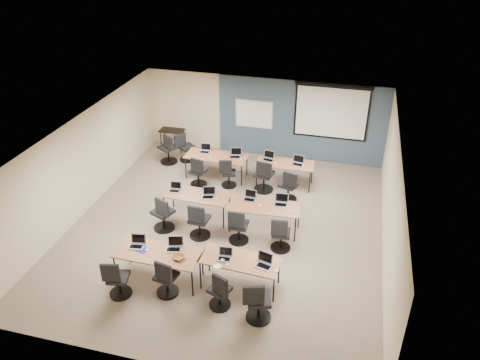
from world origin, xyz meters
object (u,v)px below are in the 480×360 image
(task_chair_8, at_px, (198,174))
(training_table_back_right, at_px, (285,165))
(training_table_front_left, at_px, (158,254))
(laptop_0, at_px, (137,243))
(training_table_front_right, at_px, (240,262))
(laptop_8, at_px, (205,150))
(laptop_3, at_px, (264,262))
(spare_chair_a, at_px, (185,149))
(task_chair_0, at_px, (117,281))
(laptop_11, at_px, (298,162))
(task_chair_10, at_px, (264,178))
(laptop_4, at_px, (175,189))
(laptop_6, at_px, (250,197))
(task_chair_2, at_px, (220,293))
(spare_chair_b, at_px, (168,151))
(task_chair_4, at_px, (163,216))
(laptop_7, at_px, (281,202))
(task_chair_1, at_px, (166,280))
(whiteboard, at_px, (254,114))
(laptop_10, at_px, (269,158))
(task_chair_3, at_px, (257,304))
(task_chair_7, at_px, (280,237))
(laptop_2, at_px, (225,256))
(training_table_mid_right, at_px, (265,208))
(task_chair_6, at_px, (238,229))
(task_chair_5, at_px, (199,224))
(task_chair_11, at_px, (289,188))
(laptop_1, at_px, (174,246))
(task_chair_9, at_px, (228,175))
(training_table_mid_left, at_px, (197,196))
(laptop_5, at_px, (208,194))
(training_table_back_left, at_px, (216,157))

(task_chair_8, bearing_deg, training_table_back_right, 29.59)
(training_table_front_left, relative_size, laptop_0, 5.86)
(training_table_front_right, bearing_deg, laptop_8, 120.17)
(laptop_3, distance_m, spare_chair_a, 6.68)
(task_chair_0, distance_m, laptop_11, 6.46)
(training_table_front_left, bearing_deg, task_chair_10, 71.97)
(laptop_4, bearing_deg, laptop_6, -3.45)
(training_table_front_right, distance_m, task_chair_2, 0.84)
(laptop_8, xyz_separation_m, spare_chair_b, (-1.38, 0.30, -0.36))
(task_chair_4, relative_size, laptop_7, 2.96)
(task_chair_1, bearing_deg, task_chair_10, 88.45)
(task_chair_0, bearing_deg, spare_chair_b, 90.16)
(laptop_0, xyz_separation_m, laptop_4, (-0.06, 2.47, -0.00))
(whiteboard, relative_size, laptop_10, 3.74)
(spare_chair_a, bearing_deg, task_chair_3, -108.16)
(task_chair_7, height_order, task_chair_8, task_chair_8)
(task_chair_0, bearing_deg, laptop_2, 12.11)
(training_table_mid_right, xyz_separation_m, laptop_3, (0.47, -2.24, 0.11))
(training_table_mid_right, distance_m, laptop_7, 0.45)
(laptop_6, bearing_deg, spare_chair_b, 144.88)
(laptop_0, bearing_deg, task_chair_1, -41.60)
(task_chair_6, bearing_deg, spare_chair_b, 130.62)
(training_table_front_right, height_order, task_chair_5, task_chair_5)
(spare_chair_a, bearing_deg, spare_chair_b, 162.86)
(laptop_3, relative_size, task_chair_11, 0.34)
(laptop_7, bearing_deg, training_table_front_left, -136.87)
(laptop_3, height_order, task_chair_8, laptop_3)
(laptop_3, relative_size, laptop_11, 1.02)
(laptop_3, bearing_deg, task_chair_3, -71.20)
(laptop_3, bearing_deg, laptop_2, -165.25)
(laptop_3, bearing_deg, task_chair_7, 101.97)
(laptop_4, relative_size, spare_chair_b, 0.29)
(training_table_back_right, distance_m, task_chair_11, 0.97)
(laptop_1, relative_size, spare_chair_b, 0.33)
(training_table_front_right, distance_m, laptop_7, 2.47)
(laptop_0, height_order, task_chair_4, task_chair_4)
(task_chair_3, bearing_deg, training_table_front_left, 146.70)
(laptop_6, xyz_separation_m, spare_chair_b, (-3.40, 2.68, -0.35))
(training_table_front_left, distance_m, spare_chair_a, 5.84)
(training_table_front_left, bearing_deg, task_chair_8, 97.69)
(task_chair_7, relative_size, task_chair_9, 1.03)
(training_table_front_right, distance_m, laptop_10, 4.81)
(task_chair_8, bearing_deg, laptop_4, -79.94)
(laptop_1, distance_m, task_chair_3, 2.32)
(task_chair_10, height_order, spare_chair_a, task_chair_10)
(training_table_mid_left, distance_m, laptop_2, 2.75)
(laptop_5, distance_m, laptop_11, 3.15)
(task_chair_7, distance_m, spare_chair_b, 5.71)
(training_table_back_left, distance_m, task_chair_1, 5.33)
(task_chair_1, bearing_deg, training_table_front_left, 139.47)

